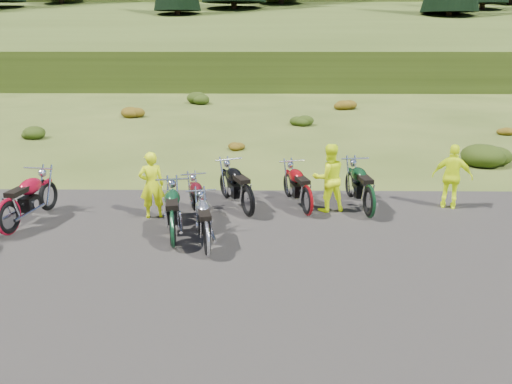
{
  "coord_description": "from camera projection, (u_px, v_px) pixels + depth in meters",
  "views": [
    {
      "loc": [
        0.71,
        -9.41,
        4.29
      ],
      "look_at": [
        0.55,
        1.2,
        0.88
      ],
      "focal_mm": 35.0,
      "sensor_mm": 36.0,
      "label": 1
    }
  ],
  "objects": [
    {
      "name": "ground",
      "position": [
        229.0,
        250.0,
        10.28
      ],
      "size": [
        300.0,
        300.0,
        0.0
      ],
      "primitive_type": "plane",
      "color": "#344617",
      "rests_on": "ground"
    },
    {
      "name": "gravel_pad",
      "position": [
        221.0,
        300.0,
        8.38
      ],
      "size": [
        20.0,
        12.0,
        0.04
      ],
      "primitive_type": "cube",
      "color": "black",
      "rests_on": "ground"
    },
    {
      "name": "hill_slope",
      "position": [
        258.0,
        71.0,
        57.88
      ],
      "size": [
        300.0,
        45.97,
        9.37
      ],
      "primitive_type": null,
      "rotation": [
        0.14,
        0.0,
        0.0
      ],
      "color": "#344416",
      "rests_on": "ground"
    },
    {
      "name": "hill_plateau",
      "position": [
        261.0,
        52.0,
        115.0
      ],
      "size": [
        300.0,
        90.0,
        9.17
      ],
      "primitive_type": "cube",
      "color": "#344416",
      "rests_on": "ground"
    },
    {
      "name": "shrub_1",
      "position": [
        32.0,
        131.0,
        21.08
      ],
      "size": [
        1.03,
        1.03,
        0.61
      ],
      "primitive_type": "ellipsoid",
      "color": "#23360D",
      "rests_on": "ground"
    },
    {
      "name": "shrub_2",
      "position": [
        132.0,
        110.0,
        26.06
      ],
      "size": [
        1.3,
        1.3,
        0.77
      ],
      "primitive_type": "ellipsoid",
      "color": "brown",
      "rests_on": "ground"
    },
    {
      "name": "shrub_3",
      "position": [
        199.0,
        97.0,
        31.04
      ],
      "size": [
        1.56,
        1.56,
        0.92
      ],
      "primitive_type": "ellipsoid",
      "color": "#23360D",
      "rests_on": "ground"
    },
    {
      "name": "shrub_4",
      "position": [
        234.0,
        144.0,
        18.98
      ],
      "size": [
        0.77,
        0.77,
        0.45
      ],
      "primitive_type": "ellipsoid",
      "color": "brown",
      "rests_on": "ground"
    },
    {
      "name": "shrub_5",
      "position": [
        301.0,
        119.0,
        23.96
      ],
      "size": [
        1.03,
        1.03,
        0.61
      ],
      "primitive_type": "ellipsoid",
      "color": "#23360D",
      "rests_on": "ground"
    },
    {
      "name": "shrub_6",
      "position": [
        344.0,
        103.0,
        28.94
      ],
      "size": [
        1.3,
        1.3,
        0.77
      ],
      "primitive_type": "ellipsoid",
      "color": "brown",
      "rests_on": "ground"
    },
    {
      "name": "shrub_7",
      "position": [
        489.0,
        151.0,
        16.78
      ],
      "size": [
        1.56,
        1.56,
        0.92
      ],
      "primitive_type": "ellipsoid",
      "color": "#23360D",
      "rests_on": "ground"
    },
    {
      "name": "shrub_8",
      "position": [
        502.0,
        129.0,
        21.85
      ],
      "size": [
        0.77,
        0.77,
        0.45
      ],
      "primitive_type": "ellipsoid",
      "color": "brown",
      "rests_on": "ground"
    },
    {
      "name": "motorcycle_1",
      "position": [
        12.0,
        236.0,
        11.02
      ],
      "size": [
        1.12,
        2.41,
        1.22
      ],
      "primitive_type": null,
      "rotation": [
        0.0,
        0.0,
        1.42
      ],
      "color": "maroon",
      "rests_on": "ground"
    },
    {
      "name": "motorcycle_2",
      "position": [
        174.0,
        248.0,
        10.37
      ],
      "size": [
        1.08,
        2.29,
        1.15
      ],
      "primitive_type": null,
      "rotation": [
        0.0,
        0.0,
        1.73
      ],
      "color": "#0E341B",
      "rests_on": "ground"
    },
    {
      "name": "motorcycle_3",
      "position": [
        208.0,
        257.0,
        9.97
      ],
      "size": [
        1.07,
        2.11,
        1.06
      ],
      "primitive_type": null,
      "rotation": [
        0.0,
        0.0,
        1.78
      ],
      "color": "#B7B7BC",
      "rests_on": "ground"
    },
    {
      "name": "motorcycle_4",
      "position": [
        203.0,
        228.0,
        11.43
      ],
      "size": [
        1.19,
        2.03,
        1.01
      ],
      "primitive_type": null,
      "rotation": [
        0.0,
        0.0,
        1.87
      ],
      "color": "#450B11",
      "rests_on": "ground"
    },
    {
      "name": "motorcycle_5",
      "position": [
        248.0,
        217.0,
        12.09
      ],
      "size": [
        1.62,
        2.36,
        1.18
      ],
      "primitive_type": null,
      "rotation": [
        0.0,
        0.0,
        2.0
      ],
      "color": "black",
      "rests_on": "ground"
    },
    {
      "name": "motorcycle_6",
      "position": [
        307.0,
        216.0,
        12.17
      ],
      "size": [
        1.25,
        2.24,
        1.11
      ],
      "primitive_type": null,
      "rotation": [
        0.0,
        0.0,
        1.84
      ],
      "color": "maroon",
      "rests_on": "ground"
    },
    {
      "name": "motorcycle_7",
      "position": [
        368.0,
        218.0,
        12.03
      ],
      "size": [
        1.04,
        2.35,
        1.19
      ],
      "primitive_type": null,
      "rotation": [
        0.0,
        0.0,
        1.7
      ],
      "color": "black",
      "rests_on": "ground"
    },
    {
      "name": "person_middle",
      "position": [
        152.0,
        186.0,
        11.81
      ],
      "size": [
        0.67,
        0.54,
        1.61
      ],
      "primitive_type": "imported",
      "rotation": [
        0.0,
        0.0,
        3.42
      ],
      "color": "#D6ED0C",
      "rests_on": "ground"
    },
    {
      "name": "person_right_a",
      "position": [
        329.0,
        179.0,
        12.26
      ],
      "size": [
        0.95,
        0.82,
        1.69
      ],
      "primitive_type": "imported",
      "rotation": [
        0.0,
        0.0,
        3.38
      ],
      "color": "#D6ED0C",
      "rests_on": "ground"
    },
    {
      "name": "person_right_b",
      "position": [
        452.0,
        178.0,
        12.45
      ],
      "size": [
        1.04,
        0.7,
        1.64
      ],
      "primitive_type": "imported",
      "rotation": [
        0.0,
        0.0,
        2.8
      ],
      "color": "#D6ED0C",
      "rests_on": "ground"
    }
  ]
}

